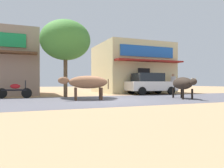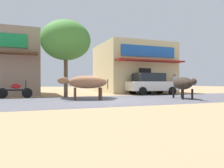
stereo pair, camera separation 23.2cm
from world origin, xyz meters
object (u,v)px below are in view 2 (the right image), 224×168
object	(u,v)px
roadside_tree	(66,41)
parked_hatchback_car	(151,84)
cow_far_dark	(183,83)
cow_near_brown	(87,82)
parked_motorcycle	(15,90)
pedestrian_by_shop	(174,82)

from	to	relation	value
roadside_tree	parked_hatchback_car	bearing A→B (deg)	6.25
cow_far_dark	cow_near_brown	bearing A→B (deg)	168.95
parked_motorcycle	pedestrian_by_shop	size ratio (longest dim) A/B	1.16
cow_far_dark	parked_motorcycle	bearing A→B (deg)	156.64
roadside_tree	cow_near_brown	size ratio (longest dim) A/B	1.84
cow_near_brown	roadside_tree	bearing A→B (deg)	103.55
roadside_tree	pedestrian_by_shop	distance (m)	9.58
pedestrian_by_shop	roadside_tree	bearing A→B (deg)	-172.90
roadside_tree	cow_far_dark	size ratio (longest dim) A/B	1.91
cow_near_brown	cow_far_dark	bearing A→B (deg)	-11.05
parked_hatchback_car	cow_far_dark	distance (m)	4.55
parked_motorcycle	pedestrian_by_shop	xyz separation A→B (m)	(12.07, 1.08, 0.51)
cow_near_brown	pedestrian_by_shop	bearing A→B (deg)	24.56
roadside_tree	cow_far_dark	bearing A→B (deg)	-32.28
parked_motorcycle	cow_far_dark	distance (m)	9.70
cow_near_brown	cow_far_dark	world-z (taller)	cow_near_brown
roadside_tree	parked_motorcycle	xyz separation A→B (m)	(-2.91, 0.06, -3.11)
roadside_tree	pedestrian_by_shop	bearing A→B (deg)	7.10
roadside_tree	pedestrian_by_shop	size ratio (longest dim) A/B	2.91
parked_motorcycle	cow_near_brown	distance (m)	4.56
parked_hatchback_car	pedestrian_by_shop	size ratio (longest dim) A/B	2.33
parked_hatchback_car	pedestrian_by_shop	distance (m)	2.56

